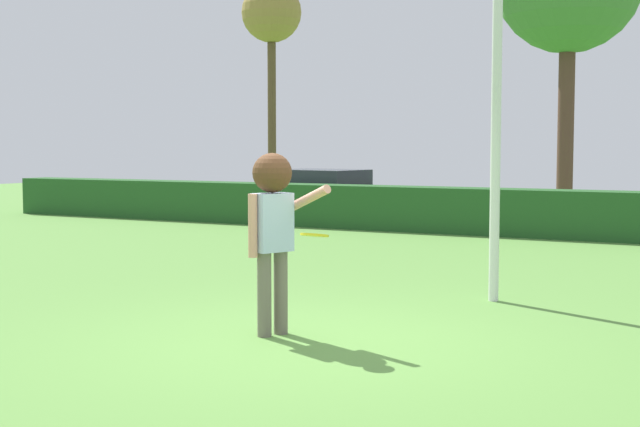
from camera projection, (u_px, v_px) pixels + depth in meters
name	position (u px, v px, depth m)	size (l,w,h in m)	color
ground_plane	(306.00, 341.00, 8.62)	(60.00, 60.00, 0.00)	#5A8E3E
person	(273.00, 215.00, 8.81)	(0.84, 0.53, 1.82)	#6E6459
frisbee	(314.00, 235.00, 8.19)	(0.27, 0.27, 0.06)	yellow
hedge_row	(565.00, 214.00, 18.13)	(29.47, 0.90, 0.98)	#235222
parked_car_black	(321.00, 191.00, 23.46)	(4.43, 2.42, 1.25)	black
maple_tree	(271.00, 18.00, 27.48)	(1.84, 1.84, 6.89)	brown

